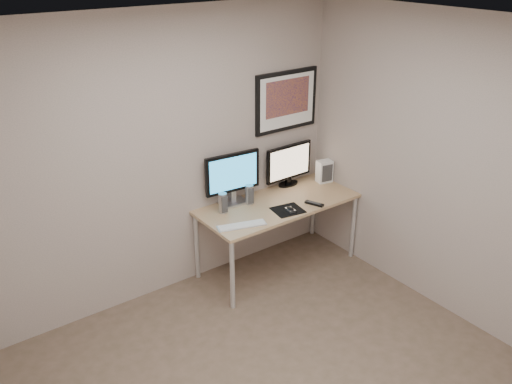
{
  "coord_description": "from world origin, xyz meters",
  "views": [
    {
      "loc": [
        -2.0,
        -2.37,
        3.04
      ],
      "look_at": [
        0.55,
        1.1,
        1.06
      ],
      "focal_mm": 38.0,
      "sensor_mm": 36.0,
      "label": 1
    }
  ],
  "objects_px": {
    "framed_art": "(287,101)",
    "monitor_tv": "(289,164)",
    "keyboard": "(242,225)",
    "monitor_large": "(233,176)",
    "speaker_left": "(223,203)",
    "desk": "(278,208)",
    "fan_unit": "(324,171)",
    "speaker_right": "(249,195)"
  },
  "relations": [
    {
      "from": "desk",
      "to": "speaker_left",
      "type": "relative_size",
      "value": 8.09
    },
    {
      "from": "monitor_large",
      "to": "monitor_tv",
      "type": "distance_m",
      "value": 0.72
    },
    {
      "from": "fan_unit",
      "to": "monitor_large",
      "type": "bearing_deg",
      "value": -175.67
    },
    {
      "from": "framed_art",
      "to": "keyboard",
      "type": "height_order",
      "value": "framed_art"
    },
    {
      "from": "monitor_tv",
      "to": "speaker_left",
      "type": "xyz_separation_m",
      "value": [
        -0.91,
        -0.14,
        -0.14
      ]
    },
    {
      "from": "framed_art",
      "to": "speaker_left",
      "type": "distance_m",
      "value": 1.22
    },
    {
      "from": "speaker_left",
      "to": "keyboard",
      "type": "relative_size",
      "value": 0.44
    },
    {
      "from": "framed_art",
      "to": "monitor_tv",
      "type": "bearing_deg",
      "value": -87.44
    },
    {
      "from": "monitor_tv",
      "to": "desk",
      "type": "bearing_deg",
      "value": -143.12
    },
    {
      "from": "framed_art",
      "to": "fan_unit",
      "type": "bearing_deg",
      "value": -30.8
    },
    {
      "from": "monitor_tv",
      "to": "speaker_left",
      "type": "relative_size",
      "value": 2.85
    },
    {
      "from": "monitor_large",
      "to": "framed_art",
      "type": "bearing_deg",
      "value": 11.78
    },
    {
      "from": "monitor_large",
      "to": "speaker_right",
      "type": "bearing_deg",
      "value": -33.97
    },
    {
      "from": "monitor_large",
      "to": "monitor_tv",
      "type": "relative_size",
      "value": 1.01
    },
    {
      "from": "keyboard",
      "to": "fan_unit",
      "type": "relative_size",
      "value": 1.9
    },
    {
      "from": "speaker_left",
      "to": "monitor_tv",
      "type": "bearing_deg",
      "value": 17.28
    },
    {
      "from": "desk",
      "to": "monitor_tv",
      "type": "xyz_separation_m",
      "value": [
        0.35,
        0.27,
        0.3
      ]
    },
    {
      "from": "desk",
      "to": "monitor_tv",
      "type": "distance_m",
      "value": 0.54
    },
    {
      "from": "desk",
      "to": "framed_art",
      "type": "height_order",
      "value": "framed_art"
    },
    {
      "from": "desk",
      "to": "monitor_tv",
      "type": "bearing_deg",
      "value": 37.8
    },
    {
      "from": "speaker_left",
      "to": "monitor_large",
      "type": "bearing_deg",
      "value": 38.7
    },
    {
      "from": "monitor_tv",
      "to": "fan_unit",
      "type": "relative_size",
      "value": 2.39
    },
    {
      "from": "monitor_tv",
      "to": "speaker_left",
      "type": "bearing_deg",
      "value": -172.45
    },
    {
      "from": "desk",
      "to": "speaker_right",
      "type": "distance_m",
      "value": 0.33
    },
    {
      "from": "monitor_large",
      "to": "speaker_left",
      "type": "height_order",
      "value": "monitor_large"
    },
    {
      "from": "monitor_tv",
      "to": "keyboard",
      "type": "distance_m",
      "value": 1.05
    },
    {
      "from": "desk",
      "to": "framed_art",
      "type": "bearing_deg",
      "value": 43.46
    },
    {
      "from": "fan_unit",
      "to": "speaker_left",
      "type": "bearing_deg",
      "value": -169.73
    },
    {
      "from": "speaker_left",
      "to": "speaker_right",
      "type": "bearing_deg",
      "value": 10.43
    },
    {
      "from": "framed_art",
      "to": "speaker_left",
      "type": "xyz_separation_m",
      "value": [
        -0.9,
        -0.19,
        -0.79
      ]
    },
    {
      "from": "desk",
      "to": "speaker_left",
      "type": "height_order",
      "value": "speaker_left"
    },
    {
      "from": "monitor_tv",
      "to": "speaker_right",
      "type": "height_order",
      "value": "monitor_tv"
    },
    {
      "from": "framed_art",
      "to": "monitor_tv",
      "type": "height_order",
      "value": "framed_art"
    },
    {
      "from": "speaker_right",
      "to": "desk",
      "type": "bearing_deg",
      "value": -19.75
    },
    {
      "from": "framed_art",
      "to": "speaker_left",
      "type": "bearing_deg",
      "value": -167.94
    },
    {
      "from": "framed_art",
      "to": "desk",
      "type": "bearing_deg",
      "value": -136.54
    },
    {
      "from": "desk",
      "to": "monitor_tv",
      "type": "height_order",
      "value": "monitor_tv"
    },
    {
      "from": "desk",
      "to": "framed_art",
      "type": "distance_m",
      "value": 1.07
    },
    {
      "from": "framed_art",
      "to": "monitor_tv",
      "type": "relative_size",
      "value": 1.33
    },
    {
      "from": "monitor_large",
      "to": "speaker_left",
      "type": "xyz_separation_m",
      "value": [
        -0.19,
        -0.11,
        -0.19
      ]
    },
    {
      "from": "keyboard",
      "to": "monitor_large",
      "type": "bearing_deg",
      "value": 82.48
    },
    {
      "from": "speaker_left",
      "to": "framed_art",
      "type": "bearing_deg",
      "value": 20.87
    }
  ]
}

